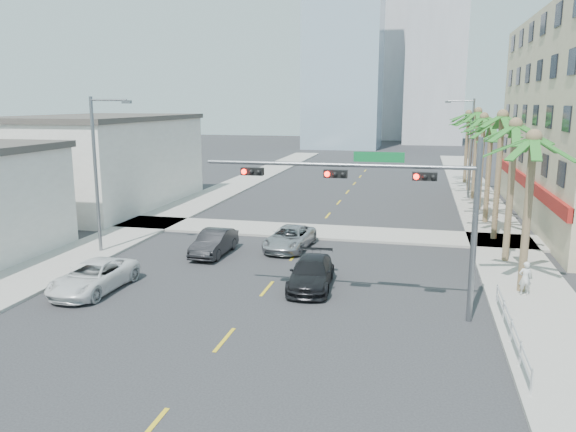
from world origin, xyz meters
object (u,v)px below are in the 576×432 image
object	(u,v)px
car_parked_far	(93,277)
pedestrian	(525,278)
traffic_signal_mast	(392,195)
car_lane_left	(214,243)
car_lane_right	(311,273)
car_lane_center	(290,238)

from	to	relation	value
car_parked_far	pedestrian	size ratio (longest dim) A/B	3.24
traffic_signal_mast	car_parked_far	bearing A→B (deg)	-179.53
car_lane_left	car_lane_right	bearing A→B (deg)	-33.13
traffic_signal_mast	pedestrian	distance (m)	7.97
car_lane_left	pedestrian	bearing A→B (deg)	-12.02
car_parked_far	car_lane_left	world-z (taller)	car_lane_left
car_parked_far	car_lane_center	world-z (taller)	car_parked_far
car_parked_far	car_lane_right	distance (m)	10.21
traffic_signal_mast	pedestrian	world-z (taller)	traffic_signal_mast
car_lane_right	pedestrian	world-z (taller)	pedestrian
car_parked_far	car_lane_center	bearing A→B (deg)	55.27
car_parked_far	traffic_signal_mast	bearing A→B (deg)	2.70
car_parked_far	pedestrian	distance (m)	19.77
car_lane_center	car_lane_right	bearing A→B (deg)	-63.88
car_lane_center	car_lane_right	xyz separation A→B (m)	(2.62, -6.67, 0.02)
traffic_signal_mast	car_lane_center	bearing A→B (deg)	124.16
car_parked_far	car_lane_left	distance (m)	7.99
car_parked_far	pedestrian	bearing A→B (deg)	12.70
car_lane_center	pedestrian	xyz separation A→B (m)	(12.26, -5.95, 0.25)
car_lane_right	pedestrian	bearing A→B (deg)	0.42
car_parked_far	car_lane_center	size ratio (longest dim) A/B	1.03
car_lane_left	car_lane_center	distance (m)	4.55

